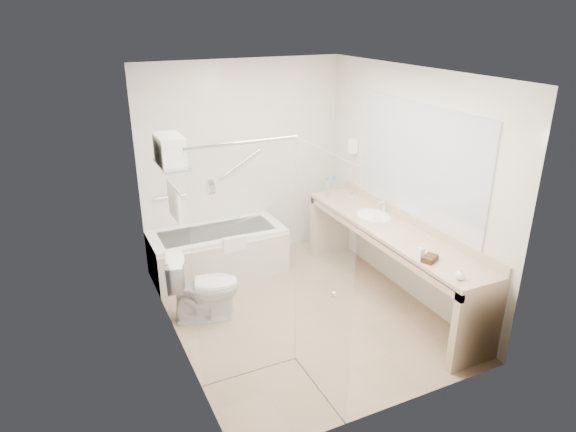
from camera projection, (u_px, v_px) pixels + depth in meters
name	position (u px, v px, depth m)	size (l,w,h in m)	color
floor	(300.00, 311.00, 5.53)	(3.20, 3.20, 0.00)	#9B7B5F
ceiling	(302.00, 72.00, 4.59)	(2.60, 3.20, 0.10)	silver
wall_back	(243.00, 162.00, 6.40)	(2.60, 0.10, 2.50)	beige
wall_front	(400.00, 273.00, 3.72)	(2.60, 0.10, 2.50)	beige
wall_left	(170.00, 225.00, 4.54)	(0.10, 3.20, 2.50)	beige
wall_right	(408.00, 185.00, 5.58)	(0.10, 3.20, 2.50)	beige
bathtub	(218.00, 251.00, 6.26)	(1.60, 0.73, 0.59)	white
grab_bar_short	(171.00, 197.00, 6.10)	(0.03, 0.03, 0.40)	silver
grab_bar_long	(241.00, 164.00, 6.35)	(0.03, 0.03, 0.60)	silver
shower_enclosure	(282.00, 273.00, 4.10)	(0.96, 0.91, 2.11)	silver
towel_shelf	(171.00, 159.00, 4.70)	(0.24, 0.55, 0.81)	silver
vanity_counter	(391.00, 246.00, 5.57)	(0.55, 2.70, 0.95)	tan
sink	(373.00, 217.00, 5.85)	(0.40, 0.52, 0.14)	white
faucet	(384.00, 206.00, 5.87)	(0.03, 0.03, 0.14)	silver
mirror	(418.00, 162.00, 5.33)	(0.02, 2.00, 1.20)	#B7BCC4
hairdryer_unit	(353.00, 146.00, 6.36)	(0.08, 0.10, 0.18)	white
toilet	(204.00, 287.00, 5.29)	(0.41, 0.74, 0.72)	white
amenity_basket	(430.00, 259.00, 4.76)	(0.16, 0.11, 0.05)	#412717
soap_bottle_a	(420.00, 253.00, 4.85)	(0.06, 0.13, 0.06)	white
soap_bottle_b	(460.00, 275.00, 4.43)	(0.09, 0.11, 0.09)	white
water_bottle_left	(351.00, 200.00, 6.06)	(0.05, 0.05, 0.17)	silver
water_bottle_mid	(334.00, 185.00, 6.50)	(0.07, 0.07, 0.22)	silver
water_bottle_right	(327.00, 186.00, 6.46)	(0.07, 0.07, 0.22)	silver
drinking_glass_near	(327.00, 195.00, 6.35)	(0.06, 0.06, 0.08)	silver
drinking_glass_far	(377.00, 219.00, 5.61)	(0.07, 0.07, 0.10)	silver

